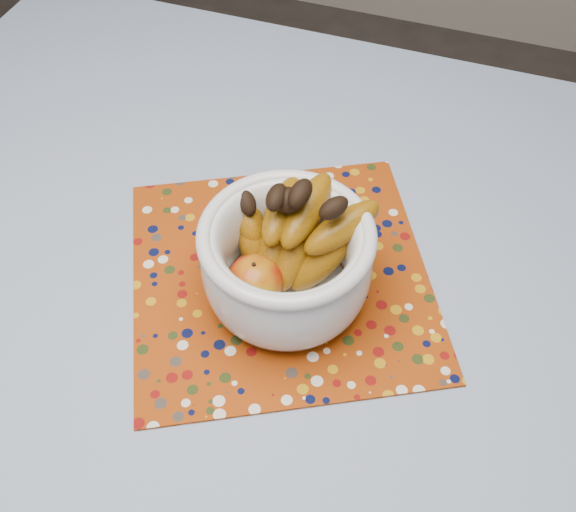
{
  "coord_description": "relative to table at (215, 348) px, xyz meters",
  "views": [
    {
      "loc": [
        0.26,
        -0.43,
        1.49
      ],
      "look_at": [
        0.09,
        0.06,
        0.84
      ],
      "focal_mm": 42.0,
      "sensor_mm": 36.0,
      "label": 1
    }
  ],
  "objects": [
    {
      "name": "tablecloth",
      "position": [
        0.0,
        0.0,
        0.08
      ],
      "size": [
        1.32,
        1.32,
        0.01
      ],
      "primitive_type": "cube",
      "color": "slate",
      "rests_on": "table"
    },
    {
      "name": "fruit_bowl",
      "position": [
        0.09,
        0.07,
        0.17
      ],
      "size": [
        0.27,
        0.22,
        0.18
      ],
      "color": "silver",
      "rests_on": "placemat"
    },
    {
      "name": "placemat",
      "position": [
        0.07,
        0.09,
        0.09
      ],
      "size": [
        0.53,
        0.53,
        0.0
      ],
      "primitive_type": "cube",
      "rotation": [
        0.0,
        0.0,
        0.48
      ],
      "color": "#872F07",
      "rests_on": "tablecloth"
    },
    {
      "name": "table",
      "position": [
        0.0,
        0.0,
        0.0
      ],
      "size": [
        1.2,
        1.2,
        0.75
      ],
      "color": "olive",
      "rests_on": "ground"
    }
  ]
}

